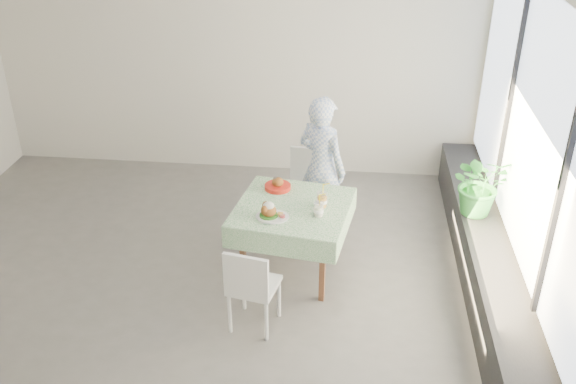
# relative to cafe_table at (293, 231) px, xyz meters

# --- Properties ---
(floor) EXTENTS (6.00, 6.00, 0.00)m
(floor) POSITION_rel_cafe_table_xyz_m (-0.96, -0.20, -0.46)
(floor) COLOR #5C5957
(floor) RESTS_ON ground
(wall_back) EXTENTS (6.00, 0.02, 2.80)m
(wall_back) POSITION_rel_cafe_table_xyz_m (-0.96, 2.30, 0.94)
(wall_back) COLOR silver
(wall_back) RESTS_ON ground
(wall_front) EXTENTS (6.00, 0.02, 2.80)m
(wall_front) POSITION_rel_cafe_table_xyz_m (-0.96, -2.70, 0.94)
(wall_front) COLOR silver
(wall_front) RESTS_ON ground
(wall_right) EXTENTS (0.02, 5.00, 2.80)m
(wall_right) POSITION_rel_cafe_table_xyz_m (2.04, -0.20, 0.94)
(wall_right) COLOR silver
(wall_right) RESTS_ON ground
(window_pane) EXTENTS (0.01, 4.80, 2.18)m
(window_pane) POSITION_rel_cafe_table_xyz_m (2.01, -0.20, 1.19)
(window_pane) COLOR #D1E0F9
(window_pane) RESTS_ON ground
(window_ledge) EXTENTS (0.40, 4.80, 0.50)m
(window_ledge) POSITION_rel_cafe_table_xyz_m (1.84, -0.20, -0.21)
(window_ledge) COLOR black
(window_ledge) RESTS_ON ground
(cafe_table) EXTENTS (1.19, 1.19, 0.74)m
(cafe_table) POSITION_rel_cafe_table_xyz_m (0.00, 0.00, 0.00)
(cafe_table) COLOR brown
(cafe_table) RESTS_ON ground
(chair_far) EXTENTS (0.46, 0.46, 0.88)m
(chair_far) POSITION_rel_cafe_table_xyz_m (0.05, 0.87, -0.19)
(chair_far) COLOR white
(chair_far) RESTS_ON ground
(chair_near) EXTENTS (0.46, 0.46, 0.83)m
(chair_near) POSITION_rel_cafe_table_xyz_m (-0.25, -0.85, -0.21)
(chair_near) COLOR white
(chair_near) RESTS_ON ground
(diner) EXTENTS (0.68, 0.63, 1.57)m
(diner) POSITION_rel_cafe_table_xyz_m (0.23, 0.76, 0.32)
(diner) COLOR #849ED4
(diner) RESTS_ON ground
(main_dish) EXTENTS (0.31, 0.31, 0.16)m
(main_dish) POSITION_rel_cafe_table_xyz_m (-0.18, -0.23, 0.33)
(main_dish) COLOR white
(main_dish) RESTS_ON cafe_table
(juice_cup_orange) EXTENTS (0.10, 0.10, 0.29)m
(juice_cup_orange) POSITION_rel_cafe_table_xyz_m (0.27, 0.02, 0.35)
(juice_cup_orange) COLOR white
(juice_cup_orange) RESTS_ON cafe_table
(juice_cup_lemonade) EXTENTS (0.10, 0.10, 0.27)m
(juice_cup_lemonade) POSITION_rel_cafe_table_xyz_m (0.25, -0.15, 0.34)
(juice_cup_lemonade) COLOR white
(juice_cup_lemonade) RESTS_ON cafe_table
(second_dish) EXTENTS (0.26, 0.26, 0.12)m
(second_dish) POSITION_rel_cafe_table_xyz_m (-0.18, 0.33, 0.32)
(second_dish) COLOR red
(second_dish) RESTS_ON cafe_table
(potted_plant) EXTENTS (0.65, 0.58, 0.65)m
(potted_plant) POSITION_rel_cafe_table_xyz_m (1.80, 0.49, 0.36)
(potted_plant) COLOR #2A7F39
(potted_plant) RESTS_ON window_ledge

